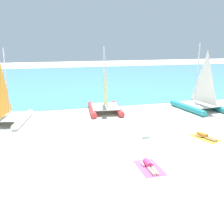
% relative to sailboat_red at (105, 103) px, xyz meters
% --- Properties ---
extents(ground_plane, '(120.00, 120.00, 0.00)m').
position_rel_sailboat_red_xyz_m(ground_plane, '(-0.60, 0.37, -0.84)').
color(ground_plane, silver).
extents(ocean_water, '(120.00, 40.00, 0.05)m').
position_rel_sailboat_red_xyz_m(ocean_water, '(-0.60, 21.81, -0.81)').
color(ocean_water, '#4C9EB7').
rests_on(ocean_water, ground).
extents(sailboat_red, '(3.24, 4.61, 5.62)m').
position_rel_sailboat_red_xyz_m(sailboat_red, '(0.00, 0.00, 0.00)').
color(sailboat_red, '#CC3838').
rests_on(sailboat_red, ground).
extents(sailboat_white, '(3.63, 4.78, 5.56)m').
position_rel_sailboat_red_xyz_m(sailboat_white, '(-7.92, -1.15, -0.01)').
color(sailboat_white, white).
rests_on(sailboat_white, ground).
extents(sailboat_teal, '(3.46, 4.87, 5.92)m').
position_rel_sailboat_red_xyz_m(sailboat_teal, '(8.41, -1.43, 0.04)').
color(sailboat_teal, teal).
rests_on(sailboat_teal, ground).
extents(towel_left, '(1.13, 1.92, 0.01)m').
position_rel_sailboat_red_xyz_m(towel_left, '(-0.45, -10.95, -0.83)').
color(towel_left, '#D84C99').
rests_on(towel_left, ground).
extents(sunbather_left, '(0.55, 1.56, 0.30)m').
position_rel_sailboat_red_xyz_m(sunbather_left, '(-0.45, -10.88, -0.71)').
color(sunbather_left, '#D83372').
rests_on(sunbather_left, towel_left).
extents(towel_right, '(1.60, 2.14, 0.01)m').
position_rel_sailboat_red_xyz_m(towel_right, '(4.66, -8.01, -0.83)').
color(towel_right, yellow).
rests_on(towel_right, ground).
extents(sunbather_right, '(0.82, 1.54, 0.30)m').
position_rel_sailboat_red_xyz_m(sunbather_right, '(4.65, -7.95, -0.71)').
color(sunbather_right, orange).
rests_on(sunbather_right, towel_right).
extents(cooler_box, '(0.50, 0.36, 0.36)m').
position_rel_sailboat_red_xyz_m(cooler_box, '(1.01, -6.88, -0.66)').
color(cooler_box, white).
rests_on(cooler_box, ground).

